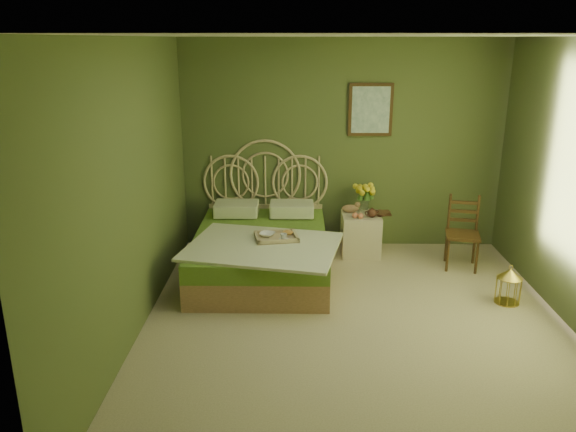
{
  "coord_description": "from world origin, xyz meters",
  "views": [
    {
      "loc": [
        -0.56,
        -4.7,
        2.58
      ],
      "look_at": [
        -0.65,
        1.0,
        0.77
      ],
      "focal_mm": 35.0,
      "sensor_mm": 36.0,
      "label": 1
    }
  ],
  "objects_px": {
    "bed": "(262,247)",
    "nightstand": "(361,227)",
    "birdcage": "(508,286)",
    "chair": "(462,228)"
  },
  "relations": [
    {
      "from": "chair",
      "to": "birdcage",
      "type": "relative_size",
      "value": 2.28
    },
    {
      "from": "bed",
      "to": "nightstand",
      "type": "relative_size",
      "value": 2.34
    },
    {
      "from": "chair",
      "to": "birdcage",
      "type": "distance_m",
      "value": 1.06
    },
    {
      "from": "bed",
      "to": "nightstand",
      "type": "distance_m",
      "value": 1.35
    },
    {
      "from": "bed",
      "to": "nightstand",
      "type": "xyz_separation_m",
      "value": [
        1.2,
        0.61,
        0.04
      ]
    },
    {
      "from": "nightstand",
      "to": "chair",
      "type": "bearing_deg",
      "value": -17.82
    },
    {
      "from": "chair",
      "to": "birdcage",
      "type": "bearing_deg",
      "value": -65.94
    },
    {
      "from": "birdcage",
      "to": "nightstand",
      "type": "bearing_deg",
      "value": 134.78
    },
    {
      "from": "bed",
      "to": "chair",
      "type": "relative_size",
      "value": 2.6
    },
    {
      "from": "bed",
      "to": "birdcage",
      "type": "bearing_deg",
      "value": -16.43
    }
  ]
}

